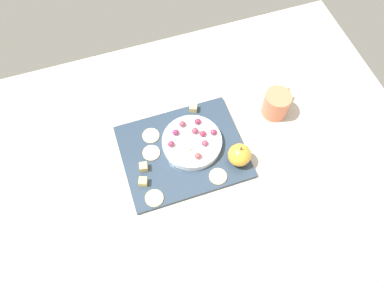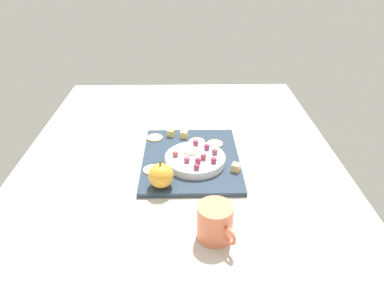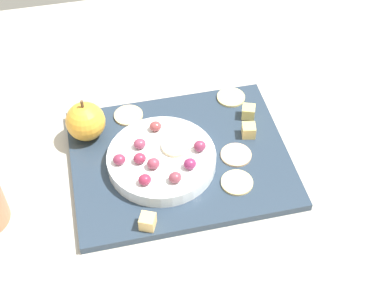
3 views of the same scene
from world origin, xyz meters
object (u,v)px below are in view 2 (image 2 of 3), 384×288
Objects in this scene: serving_dish at (195,160)px; platter at (191,159)px; cracker_2 at (152,170)px; grape_2 at (175,154)px; grape_7 at (215,151)px; cracker_0 at (215,144)px; cheese_cube_2 at (184,134)px; cracker_1 at (155,138)px; apple_whole at (161,176)px; cheese_cube_0 at (236,167)px; grape_6 at (196,143)px; cracker_3 at (197,142)px; cup at (215,222)px; grape_8 at (187,160)px; grape_3 at (207,147)px; apple_slice_0 at (191,151)px; grape_4 at (203,157)px; grape_1 at (198,160)px; grape_5 at (214,160)px; cheese_cube_1 at (171,133)px; grape_0 at (197,167)px.

platter is at bearing 19.94° from serving_dish.
cracker_2 is 2.56× the size of grape_2.
platter is 7.93cm from grape_7.
serving_dish is at bearing 148.79° from cracker_0.
cheese_cube_2 is 9.41cm from cracker_1.
cheese_cube_2 is at bearing -87.74° from cracker_1.
apple_whole is 2.99× the size of cheese_cube_0.
serving_dish is at bearing -91.13° from grape_2.
grape_6 is (16.82, -9.33, -0.08)cm from apple_whole.
cracker_3 is 2.56× the size of grape_6.
cheese_cube_0 is 1.11× the size of grape_7.
grape_2 is at bearing 18.16° from cup.
grape_2 is (-15.08, 2.46, 1.95)cm from cheese_cube_2.
grape_2 is at bearing 46.28° from grape_8.
serving_dish is at bearing 103.66° from grape_7.
cracker_2 is (0.56, 23.05, -0.88)cm from cheese_cube_0.
grape_3 reaches higher than cracker_3.
apple_slice_0 is at bearing 168.71° from cracker_3.
grape_4 is 7.90cm from grape_6.
cheese_cube_0 is at bearing -94.92° from grape_8.
grape_8 is at bearing 163.52° from grape_6.
grape_1 is at bearing -164.53° from platter.
cracker_1 is 16.49cm from grape_2.
apple_slice_0 is (5.86, 6.01, -0.52)cm from grape_5.
grape_1 is 1.00× the size of grape_5.
grape_4 reaches higher than apple_slice_0.
serving_dish is at bearing 54.41° from grape_4.
cheese_cube_2 is 1.11× the size of grape_8.
cracker_1 is 15.79cm from grape_6.
cracker_3 is 16.15cm from grape_5.
platter is 17.78× the size of grape_3.
cheese_cube_1 is at bearing 25.05° from platter.
cracker_2 is 2.56× the size of grape_1.
grape_5 reaches higher than cracker_0.
grape_0 is at bearing 102.50° from cheese_cube_0.
cracker_1 reaches higher than platter.
grape_0 is 8.81cm from grape_2.
grape_1 is 6.19cm from apple_slice_0.
grape_6 is (9.53, 0.38, 0.09)cm from grape_1.
cup is (-24.74, -5.90, -0.26)cm from grape_8.
cracker_0 is at bearing -31.21° from serving_dish.
cheese_cube_1 is at bearing 28.02° from grape_4.
platter is 6.98cm from grape_4.
cheese_cube_1 is (27.20, -1.67, -2.15)cm from apple_whole.
grape_1 is (-19.90, -8.04, 1.98)cm from cheese_cube_1.
grape_8 is at bearing -40.52° from apple_whole.
grape_2 reaches higher than cheese_cube_0.
grape_1 is 1.00× the size of grape_2.
cheese_cube_2 is 9.98cm from grape_6.
cheese_cube_2 is 0.44× the size of cracker_2.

